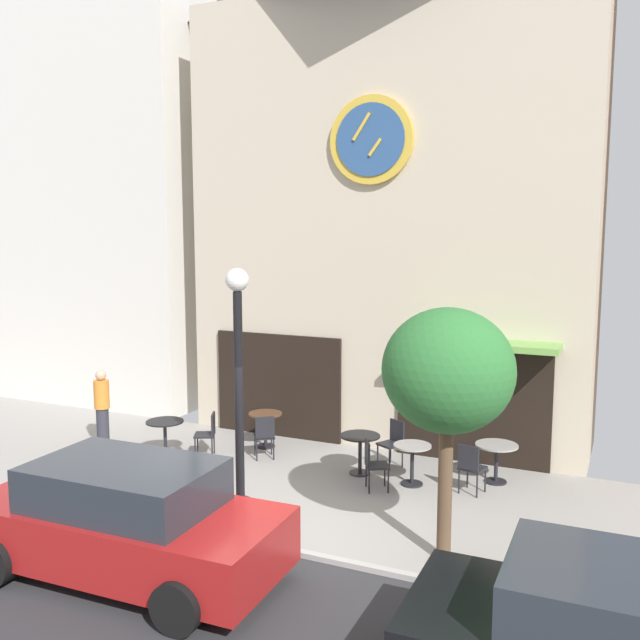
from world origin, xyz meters
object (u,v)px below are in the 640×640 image
at_px(parked_car_red, 126,520).
at_px(cafe_chair_outer, 471,465).
at_px(cafe_table_leftmost, 165,431).
at_px(cafe_table_near_curb, 496,454).
at_px(cafe_chair_facing_street, 393,440).
at_px(street_lamp, 239,395).
at_px(street_tree, 448,372).
at_px(pedestrian_orange, 102,408).
at_px(cafe_table_center_left, 265,423).
at_px(cafe_table_near_door, 360,445).
at_px(cafe_chair_by_entrance, 373,461).
at_px(cafe_chair_right_end, 209,431).
at_px(cafe_chair_near_lamp, 265,434).
at_px(cafe_table_rightmost, 412,457).

bearing_deg(parked_car_red, cafe_chair_outer, 53.13).
distance_m(cafe_table_leftmost, cafe_table_near_curb, 6.53).
bearing_deg(cafe_chair_facing_street, street_lamp, -111.75).
bearing_deg(parked_car_red, cafe_table_leftmost, 120.98).
relative_size(street_tree, cafe_table_leftmost, 4.71).
bearing_deg(cafe_chair_facing_street, street_tree, -61.06).
height_order(cafe_chair_outer, pedestrian_orange, pedestrian_orange).
distance_m(cafe_table_center_left, cafe_chair_outer, 4.63).
relative_size(cafe_table_near_door, parked_car_red, 0.17).
height_order(cafe_chair_by_entrance, parked_car_red, parked_car_red).
distance_m(cafe_chair_right_end, cafe_chair_near_lamp, 1.17).
xyz_separation_m(cafe_chair_right_end, cafe_chair_near_lamp, (1.13, 0.31, 0.00)).
bearing_deg(parked_car_red, pedestrian_orange, 134.64).
bearing_deg(street_tree, cafe_chair_right_end, 156.46).
bearing_deg(cafe_table_near_curb, street_lamp, -134.90).
xyz_separation_m(street_tree, cafe_table_center_left, (-4.73, 3.41, -2.15)).
bearing_deg(cafe_table_near_door, cafe_table_rightmost, -7.31).
relative_size(cafe_chair_facing_street, cafe_chair_near_lamp, 1.00).
relative_size(street_lamp, cafe_table_leftmost, 5.31).
xyz_separation_m(street_lamp, pedestrian_orange, (-4.61, 2.04, -1.18)).
bearing_deg(cafe_chair_by_entrance, cafe_chair_near_lamp, 165.27).
bearing_deg(cafe_chair_facing_street, pedestrian_orange, -166.58).
relative_size(cafe_table_leftmost, cafe_table_center_left, 1.02).
relative_size(street_lamp, street_tree, 1.13).
height_order(cafe_table_leftmost, cafe_table_center_left, cafe_table_leftmost).
distance_m(street_lamp, cafe_table_rightmost, 3.66).
bearing_deg(cafe_table_rightmost, cafe_chair_right_end, -177.49).
bearing_deg(parked_car_red, cafe_table_near_curb, 54.94).
bearing_deg(cafe_chair_facing_street, cafe_table_near_curb, -2.15).
relative_size(cafe_table_leftmost, cafe_chair_outer, 0.84).
xyz_separation_m(cafe_table_near_door, parked_car_red, (-1.44, -4.91, 0.21)).
height_order(cafe_table_near_curb, cafe_chair_right_end, cafe_chair_right_end).
relative_size(cafe_table_near_curb, cafe_chair_right_end, 0.86).
bearing_deg(cafe_chair_right_end, cafe_table_near_curb, 9.44).
height_order(street_tree, cafe_table_near_door, street_tree).
bearing_deg(cafe_table_rightmost, pedestrian_orange, -174.76).
xyz_separation_m(street_tree, cafe_chair_outer, (-0.19, 2.56, -2.15)).
height_order(cafe_table_near_curb, cafe_chair_facing_street, cafe_chair_facing_street).
bearing_deg(cafe_chair_facing_street, cafe_chair_right_end, -164.41).
relative_size(cafe_table_near_door, cafe_chair_right_end, 0.84).
height_order(cafe_chair_right_end, pedestrian_orange, pedestrian_orange).
relative_size(cafe_table_center_left, cafe_chair_by_entrance, 0.82).
distance_m(cafe_table_center_left, cafe_table_near_curb, 4.85).
distance_m(cafe_table_leftmost, cafe_chair_outer, 6.11).
bearing_deg(cafe_table_near_door, street_tree, -49.58).
distance_m(street_lamp, cafe_table_leftmost, 3.94).
xyz_separation_m(street_tree, cafe_chair_right_end, (-5.49, 2.39, -2.15)).
bearing_deg(cafe_table_near_door, street_lamp, -108.88).
distance_m(cafe_table_leftmost, cafe_table_near_door, 4.02).
bearing_deg(cafe_table_leftmost, street_lamp, -34.40).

